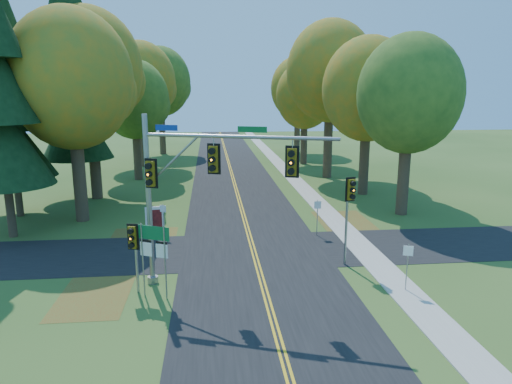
{
  "coord_description": "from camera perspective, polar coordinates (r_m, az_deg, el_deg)",
  "views": [
    {
      "loc": [
        -2.31,
        -22.26,
        8.74
      ],
      "look_at": [
        0.23,
        2.75,
        3.2
      ],
      "focal_mm": 32.0,
      "sensor_mm": 36.0,
      "label": 1
    }
  ],
  "objects": [
    {
      "name": "tree_w_a",
      "position": [
        32.86,
        -21.94,
        12.85
      ],
      "size": [
        8.0,
        8.0,
        14.15
      ],
      "color": "#38281C",
      "rests_on": "ground"
    },
    {
      "name": "reg_sign_e_north",
      "position": [
        28.32,
        7.69,
        -2.4
      ],
      "size": [
        0.43,
        0.07,
        2.26
      ],
      "rotation": [
        0.0,
        0.0,
        0.04
      ],
      "color": "gray",
      "rests_on": "ground"
    },
    {
      "name": "tree_e_d",
      "position": [
        56.34,
        6.18,
        11.84
      ],
      "size": [
        7.0,
        7.0,
        12.32
      ],
      "color": "#38281C",
      "rests_on": "ground"
    },
    {
      "name": "ped_signal_pole",
      "position": [
        20.44,
        -15.06,
        -6.08
      ],
      "size": [
        0.5,
        0.59,
        3.23
      ],
      "rotation": [
        0.0,
        0.0,
        -0.23
      ],
      "color": "#969A9E",
      "rests_on": "ground"
    },
    {
      "name": "centerline_right",
      "position": [
        24.03,
        0.36,
        -8.84
      ],
      "size": [
        0.1,
        160.0,
        0.01
      ],
      "primitive_type": "cube",
      "color": "gold",
      "rests_on": "road_main"
    },
    {
      "name": "route_sign_cluster",
      "position": [
        20.01,
        -12.69,
        -6.62
      ],
      "size": [
        1.41,
        0.68,
        3.29
      ],
      "rotation": [
        0.0,
        0.0,
        -0.43
      ],
      "color": "gray",
      "rests_on": "ground"
    },
    {
      "name": "road_main",
      "position": [
        24.02,
        0.12,
        -8.88
      ],
      "size": [
        8.0,
        160.0,
        0.02
      ],
      "primitive_type": "cube",
      "color": "black",
      "rests_on": "ground"
    },
    {
      "name": "east_signal_pole",
      "position": [
        23.1,
        11.61,
        -0.89
      ],
      "size": [
        0.53,
        0.62,
        4.64
      ],
      "rotation": [
        0.0,
        0.0,
        0.25
      ],
      "color": "gray",
      "rests_on": "ground"
    },
    {
      "name": "leaf_patch_e",
      "position": [
        30.95,
        11.6,
        -4.23
      ],
      "size": [
        3.5,
        8.0,
        0.0
      ],
      "primitive_type": "cube",
      "color": "brown",
      "rests_on": "ground"
    },
    {
      "name": "centerline_left",
      "position": [
        24.01,
        -0.12,
        -8.86
      ],
      "size": [
        0.1,
        160.0,
        0.01
      ],
      "primitive_type": "cube",
      "color": "gold",
      "rests_on": "road_main"
    },
    {
      "name": "road_cross",
      "position": [
        25.89,
        -0.34,
        -7.28
      ],
      "size": [
        60.0,
        6.0,
        0.02
      ],
      "primitive_type": "cube",
      "color": "black",
      "rests_on": "ground"
    },
    {
      "name": "tree_e_b",
      "position": [
        40.11,
        13.86,
        12.3
      ],
      "size": [
        7.6,
        7.6,
        13.33
      ],
      "color": "#38281C",
      "rests_on": "ground"
    },
    {
      "name": "tree_e_a",
      "position": [
        34.0,
        18.67,
        11.44
      ],
      "size": [
        7.2,
        7.2,
        12.73
      ],
      "color": "#38281C",
      "rests_on": "ground"
    },
    {
      "name": "pine_b",
      "position": [
        35.97,
        -28.65,
        10.01
      ],
      "size": [
        5.6,
        5.6,
        17.31
      ],
      "color": "#38281C",
      "rests_on": "ground"
    },
    {
      "name": "tree_e_e",
      "position": [
        67.07,
        5.31,
        12.75
      ],
      "size": [
        7.8,
        7.8,
        13.74
      ],
      "color": "#38281C",
      "rests_on": "ground"
    },
    {
      "name": "pine_c",
      "position": [
        39.74,
        -21.99,
        12.92
      ],
      "size": [
        5.6,
        5.6,
        20.56
      ],
      "color": "#38281C",
      "rests_on": "ground"
    },
    {
      "name": "traffic_mast",
      "position": [
        19.87,
        -8.0,
        1.53
      ],
      "size": [
        8.15,
        3.14,
        7.81
      ],
      "rotation": [
        0.0,
        0.0,
        -0.34
      ],
      "color": "gray",
      "rests_on": "ground"
    },
    {
      "name": "tree_e_c",
      "position": [
        47.58,
        9.35,
        14.58
      ],
      "size": [
        8.8,
        8.8,
        15.79
      ],
      "color": "#38281C",
      "rests_on": "ground"
    },
    {
      "name": "tree_w_d",
      "position": [
        56.0,
        -14.2,
        13.12
      ],
      "size": [
        8.2,
        8.2,
        14.56
      ],
      "color": "#38281C",
      "rests_on": "ground"
    },
    {
      "name": "tree_w_c",
      "position": [
        47.29,
        -14.88,
        11.05
      ],
      "size": [
        6.8,
        6.8,
        11.91
      ],
      "color": "#38281C",
      "rests_on": "ground"
    },
    {
      "name": "sidewalk_east",
      "position": [
        25.38,
        14.32,
        -8.05
      ],
      "size": [
        1.6,
        160.0,
        0.06
      ],
      "primitive_type": "cube",
      "color": "#9E998E",
      "rests_on": "ground"
    },
    {
      "name": "ground",
      "position": [
        24.03,
        0.12,
        -8.9
      ],
      "size": [
        160.0,
        160.0,
        0.0
      ],
      "primitive_type": "plane",
      "color": "#2C4D1B",
      "rests_on": "ground"
    },
    {
      "name": "leaf_patch_w_near",
      "position": [
        27.99,
        -14.19,
        -6.15
      ],
      "size": [
        4.0,
        6.0,
        0.0
      ],
      "primitive_type": "cube",
      "color": "brown",
      "rests_on": "ground"
    },
    {
      "name": "leaf_patch_w_far",
      "position": [
        21.78,
        -19.5,
        -11.98
      ],
      "size": [
        3.0,
        5.0,
        0.0
      ],
      "primitive_type": "cube",
      "color": "brown",
      "rests_on": "ground"
    },
    {
      "name": "tree_w_b",
      "position": [
        39.72,
        -20.13,
        14.04
      ],
      "size": [
        8.6,
        8.6,
        15.38
      ],
      "color": "#38281C",
      "rests_on": "ground"
    },
    {
      "name": "tree_w_e",
      "position": [
        66.69,
        -11.82,
        13.31
      ],
      "size": [
        8.4,
        8.4,
        14.97
      ],
      "color": "#38281C",
      "rests_on": "ground"
    },
    {
      "name": "reg_sign_w",
      "position": [
        28.39,
        -11.52,
        -2.77
      ],
      "size": [
        0.37,
        0.18,
        2.08
      ],
      "rotation": [
        0.0,
        0.0,
        -0.41
      ],
      "color": "gray",
      "rests_on": "ground"
    },
    {
      "name": "info_kiosk",
      "position": [
        29.79,
        -12.55,
        -3.33
      ],
      "size": [
        1.17,
        0.42,
        1.61
      ],
      "rotation": [
        0.0,
        0.0,
        0.23
      ],
      "color": "silver",
      "rests_on": "ground"
    },
    {
      "name": "reg_sign_e_south",
      "position": [
        21.44,
        18.43,
        -7.97
      ],
      "size": [
        0.4,
        0.17,
        2.2
      ],
      "rotation": [
        0.0,
        0.0,
        -0.35
      ],
      "color": "gray",
      "rests_on": "ground"
    }
  ]
}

